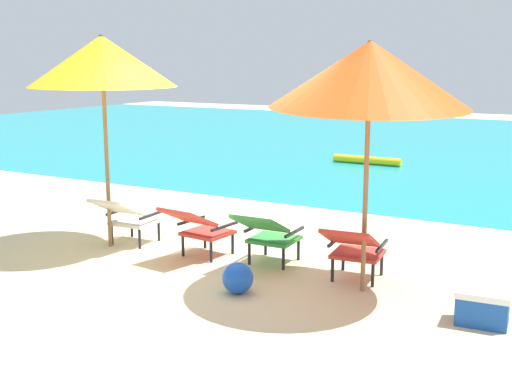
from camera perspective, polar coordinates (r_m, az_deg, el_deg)
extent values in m
plane|color=beige|center=(11.39, 8.74, -0.64)|extent=(40.00, 40.00, 0.00)
cube|color=teal|center=(19.06, 17.40, 3.81)|extent=(40.00, 18.00, 0.01)
cylinder|color=yellow|center=(15.26, 9.59, 2.75)|extent=(1.60, 0.18, 0.18)
cube|color=silver|center=(8.70, -10.44, -2.56)|extent=(0.54, 0.52, 0.04)
cube|color=silver|center=(8.36, -12.01, -1.30)|extent=(0.54, 0.54, 0.27)
cylinder|color=black|center=(9.03, -10.73, -3.05)|extent=(0.04, 0.04, 0.26)
cylinder|color=black|center=(8.77, -8.43, -3.39)|extent=(0.04, 0.04, 0.26)
cylinder|color=black|center=(8.71, -12.39, -3.65)|extent=(0.04, 0.04, 0.26)
cylinder|color=black|center=(8.45, -10.06, -4.02)|extent=(0.04, 0.04, 0.26)
cube|color=black|center=(8.83, -11.82, -1.61)|extent=(0.05, 0.50, 0.03)
cube|color=black|center=(8.52, -9.07, -1.98)|extent=(0.05, 0.50, 0.03)
cube|color=red|center=(8.04, -4.21, -3.56)|extent=(0.57, 0.55, 0.04)
cube|color=red|center=(7.70, -5.97, -2.19)|extent=(0.57, 0.57, 0.27)
cylinder|color=black|center=(8.37, -4.45, -4.02)|extent=(0.04, 0.04, 0.26)
cylinder|color=black|center=(8.11, -2.04, -4.51)|extent=(0.04, 0.04, 0.26)
cylinder|color=black|center=(8.06, -6.36, -4.66)|extent=(0.04, 0.04, 0.26)
cylinder|color=black|center=(7.79, -3.92, -5.19)|extent=(0.04, 0.04, 0.26)
cube|color=black|center=(8.17, -5.63, -2.47)|extent=(0.08, 0.50, 0.03)
cube|color=black|center=(7.85, -2.75, -3.00)|extent=(0.08, 0.50, 0.03)
cube|color=#338E3D|center=(7.74, 1.59, -4.12)|extent=(0.53, 0.52, 0.04)
cube|color=#338E3D|center=(7.36, 0.34, -2.78)|extent=(0.53, 0.53, 0.27)
cylinder|color=black|center=(8.06, 0.83, -4.60)|extent=(0.04, 0.04, 0.26)
cylinder|color=black|center=(7.88, 3.70, -5.00)|extent=(0.04, 0.04, 0.26)
cylinder|color=black|center=(7.70, -0.59, -5.37)|extent=(0.04, 0.04, 0.26)
cylinder|color=black|center=(7.51, 2.39, -5.81)|extent=(0.04, 0.04, 0.26)
cube|color=black|center=(7.82, -0.12, -3.04)|extent=(0.04, 0.50, 0.03)
cube|color=black|center=(7.60, 3.36, -3.49)|extent=(0.04, 0.50, 0.03)
cube|color=red|center=(7.26, 8.83, -5.32)|extent=(0.57, 0.55, 0.04)
cube|color=red|center=(6.84, 8.12, -3.98)|extent=(0.57, 0.57, 0.27)
cylinder|color=black|center=(7.55, 7.57, -5.81)|extent=(0.04, 0.04, 0.26)
cylinder|color=black|center=(7.45, 10.85, -6.15)|extent=(0.04, 0.04, 0.26)
cylinder|color=black|center=(7.16, 6.65, -6.74)|extent=(0.04, 0.04, 0.26)
cylinder|color=black|center=(7.06, 10.10, -7.12)|extent=(0.04, 0.04, 0.26)
cube|color=black|center=(7.29, 6.87, -4.21)|extent=(0.08, 0.50, 0.03)
cube|color=black|center=(7.17, 10.88, -4.60)|extent=(0.08, 0.50, 0.03)
cylinder|color=olive|center=(8.45, -12.80, 2.11)|extent=(0.05, 0.05, 2.06)
cone|color=yellow|center=(8.34, -13.20, 11.01)|extent=(2.51, 2.51, 0.63)
sphere|color=#4C3823|center=(8.35, -13.29, 12.93)|extent=(0.07, 0.07, 0.07)
cylinder|color=olive|center=(6.71, 9.47, -0.71)|extent=(0.05, 0.05, 1.92)
cone|color=#EA5619|center=(6.57, 9.83, 10.04)|extent=(2.71, 2.72, 0.73)
sphere|color=#4C3823|center=(6.57, 9.92, 12.57)|extent=(0.07, 0.07, 0.07)
sphere|color=blue|center=(6.77, -1.58, -7.48)|extent=(0.32, 0.32, 0.32)
cube|color=#194CA5|center=(6.36, 19.04, -9.70)|extent=(0.47, 0.34, 0.26)
cube|color=white|center=(6.30, 19.13, -8.34)|extent=(0.50, 0.36, 0.06)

